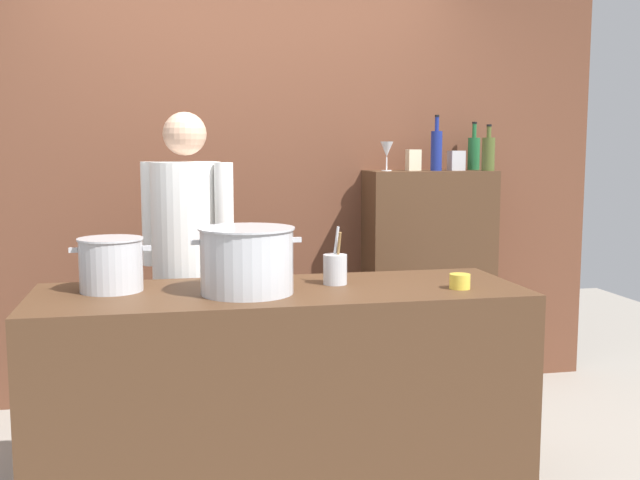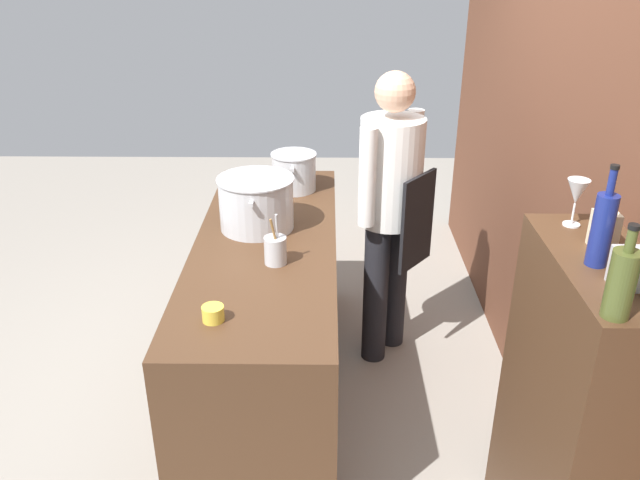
# 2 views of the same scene
# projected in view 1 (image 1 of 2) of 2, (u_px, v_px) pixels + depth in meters

# --- Properties ---
(brick_back_panel) EXTENTS (4.40, 0.10, 3.00)m
(brick_back_panel) POSITION_uv_depth(u_px,v_px,m) (244.00, 145.00, 4.44)
(brick_back_panel) COLOR brown
(brick_back_panel) RESTS_ON ground_plane
(prep_counter) EXTENTS (2.05, 0.70, 0.90)m
(prep_counter) POSITION_uv_depth(u_px,v_px,m) (282.00, 393.00, 3.21)
(prep_counter) COLOR #472D1C
(prep_counter) RESTS_ON ground_plane
(bar_cabinet) EXTENTS (0.76, 0.32, 1.35)m
(bar_cabinet) POSITION_uv_depth(u_px,v_px,m) (428.00, 282.00, 4.56)
(bar_cabinet) COLOR #472D1C
(bar_cabinet) RESTS_ON ground_plane
(chef) EXTENTS (0.45, 0.42, 1.66)m
(chef) POSITION_uv_depth(u_px,v_px,m) (188.00, 255.00, 3.70)
(chef) COLOR black
(chef) RESTS_ON ground_plane
(stockpot_large) EXTENTS (0.45, 0.39, 0.27)m
(stockpot_large) POSITION_uv_depth(u_px,v_px,m) (247.00, 260.00, 3.05)
(stockpot_large) COLOR #B7BABF
(stockpot_large) RESTS_ON prep_counter
(stockpot_small) EXTENTS (0.33, 0.27, 0.22)m
(stockpot_small) POSITION_uv_depth(u_px,v_px,m) (111.00, 264.00, 3.11)
(stockpot_small) COLOR #B7BABF
(stockpot_small) RESTS_ON prep_counter
(utensil_crock) EXTENTS (0.10, 0.10, 0.25)m
(utensil_crock) POSITION_uv_depth(u_px,v_px,m) (335.00, 269.00, 3.26)
(utensil_crock) COLOR #B7BABF
(utensil_crock) RESTS_ON prep_counter
(butter_jar) EXTENTS (0.09, 0.09, 0.06)m
(butter_jar) POSITION_uv_depth(u_px,v_px,m) (460.00, 281.00, 3.16)
(butter_jar) COLOR yellow
(butter_jar) RESTS_ON prep_counter
(wine_bottle_olive) EXTENTS (0.08, 0.08, 0.27)m
(wine_bottle_olive) POSITION_uv_depth(u_px,v_px,m) (488.00, 153.00, 4.42)
(wine_bottle_olive) COLOR #475123
(wine_bottle_olive) RESTS_ON bar_cabinet
(wine_bottle_cobalt) EXTENTS (0.07, 0.07, 0.33)m
(wine_bottle_cobalt) POSITION_uv_depth(u_px,v_px,m) (436.00, 150.00, 4.42)
(wine_bottle_cobalt) COLOR navy
(wine_bottle_cobalt) RESTS_ON bar_cabinet
(wine_bottle_green) EXTENTS (0.07, 0.07, 0.29)m
(wine_bottle_green) POSITION_uv_depth(u_px,v_px,m) (474.00, 152.00, 4.59)
(wine_bottle_green) COLOR #1E592D
(wine_bottle_green) RESTS_ON bar_cabinet
(wine_glass_wide) EXTENTS (0.08, 0.08, 0.17)m
(wine_glass_wide) POSITION_uv_depth(u_px,v_px,m) (387.00, 150.00, 4.38)
(wine_glass_wide) COLOR silver
(wine_glass_wide) RESTS_ON bar_cabinet
(spice_tin_cream) EXTENTS (0.08, 0.08, 0.12)m
(spice_tin_cream) POSITION_uv_depth(u_px,v_px,m) (413.00, 160.00, 4.46)
(spice_tin_cream) COLOR beige
(spice_tin_cream) RESTS_ON bar_cabinet
(spice_tin_silver) EXTENTS (0.09, 0.09, 0.12)m
(spice_tin_silver) POSITION_uv_depth(u_px,v_px,m) (456.00, 161.00, 4.48)
(spice_tin_silver) COLOR #B2B2B7
(spice_tin_silver) RESTS_ON bar_cabinet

